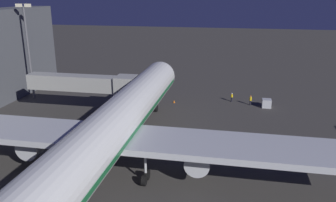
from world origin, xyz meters
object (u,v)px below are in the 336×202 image
Objects in this scene: airliner_at_gate at (106,136)px; jet_bridge at (90,84)px; baggage_container_near_belt at (267,103)px; ground_crew_marshaller_fwd at (250,100)px; ground_crew_by_belt_loader at (232,97)px; traffic_cone_nose_starboard at (151,100)px; apron_floodlight_mast at (28,45)px; traffic_cone_nose_port at (174,101)px.

airliner_at_gate reaches higher than jet_bridge.
baggage_container_near_belt is at bearing -122.61° from airliner_at_gate.
airliner_at_gate reaches higher than baggage_container_near_belt.
ground_crew_marshaller_fwd is at bearing -117.99° from airliner_at_gate.
ground_crew_by_belt_loader reaches higher than baggage_container_near_belt.
ground_crew_by_belt_loader is 3.13× the size of traffic_cone_nose_starboard.
airliner_at_gate is 33.17× the size of ground_crew_marshaller_fwd.
jet_bridge is at bearing 27.75° from ground_crew_by_belt_loader.
jet_bridge is 28.98m from ground_crew_marshaller_fwd.
traffic_cone_nose_starboard is at bearing -130.96° from jet_bridge.
ground_crew_marshaller_fwd is at bearing -175.18° from apron_floodlight_mast.
jet_bridge reaches higher than ground_crew_marshaller_fwd.
traffic_cone_nose_starboard is (21.31, 0.61, -0.49)m from baggage_container_near_belt.
ground_crew_marshaller_fwd is (-3.43, 1.49, 0.06)m from ground_crew_by_belt_loader.
apron_floodlight_mast is at bearing -25.21° from jet_bridge.
jet_bridge is 34.12× the size of traffic_cone_nose_starboard.
jet_bridge is at bearing -62.68° from airliner_at_gate.
ground_crew_marshaller_fwd is at bearing 156.56° from ground_crew_by_belt_loader.
ground_crew_by_belt_loader is (-38.34, -5.01, -9.47)m from apron_floodlight_mast.
jet_bridge is 1.05× the size of apron_floodlight_mast.
apron_floodlight_mast is 10.44× the size of ground_crew_by_belt_loader.
baggage_container_near_belt is at bearing 160.32° from ground_crew_by_belt_loader.
ground_crew_by_belt_loader reaches higher than traffic_cone_nose_starboard.
jet_bridge is at bearing 36.73° from traffic_cone_nose_port.
ground_crew_marshaller_fwd is 18.53m from traffic_cone_nose_starboard.
ground_crew_by_belt_loader is 0.94× the size of ground_crew_marshaller_fwd.
jet_bridge is 31.39m from baggage_container_near_belt.
ground_crew_by_belt_loader is 15.32m from traffic_cone_nose_starboard.
airliner_at_gate is 29.78m from traffic_cone_nose_starboard.
apron_floodlight_mast is 39.81m from ground_crew_by_belt_loader.
apron_floodlight_mast reaches higher than baggage_container_near_belt.
baggage_container_near_belt is 2.94m from ground_crew_marshaller_fwd.
traffic_cone_nose_starboard is (2.20, -29.25, -5.12)m from airliner_at_gate.
apron_floodlight_mast is (25.50, -27.09, 5.01)m from airliner_at_gate.
airliner_at_gate is at bearing 68.20° from ground_crew_by_belt_loader.
baggage_container_near_belt is at bearing -161.34° from jet_bridge.
apron_floodlight_mast reaches higher than traffic_cone_nose_starboard.
baggage_container_near_belt is at bearing -177.94° from traffic_cone_nose_port.
airliner_at_gate is 22.43m from jet_bridge.
traffic_cone_nose_port and traffic_cone_nose_starboard have the same top height.
ground_crew_marshaller_fwd reaches higher than baggage_container_near_belt.
traffic_cone_nose_port is (14.07, 1.36, -0.73)m from ground_crew_marshaller_fwd.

